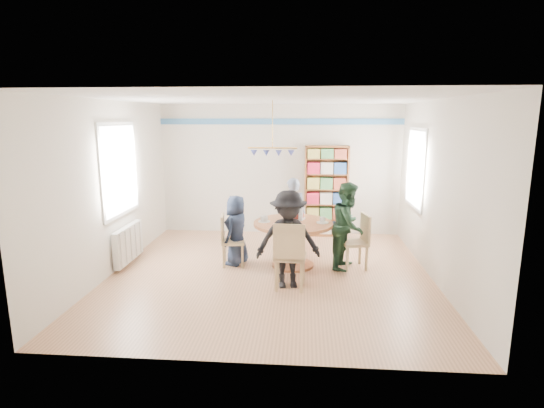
# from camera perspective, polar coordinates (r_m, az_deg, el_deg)

# --- Properties ---
(ground) EXTENTS (5.00, 5.00, 0.00)m
(ground) POSITION_cam_1_polar(r_m,az_deg,el_deg) (6.81, -0.27, -9.37)
(ground) COLOR tan
(room_shell) EXTENTS (5.00, 5.00, 5.00)m
(room_shell) POSITION_cam_1_polar(r_m,az_deg,el_deg) (7.29, -1.76, 5.38)
(room_shell) COLOR white
(room_shell) RESTS_ON ground
(radiator) EXTENTS (0.12, 1.00, 0.60)m
(radiator) POSITION_cam_1_polar(r_m,az_deg,el_deg) (7.55, -18.74, -5.07)
(radiator) COLOR silver
(radiator) RESTS_ON ground
(dining_table) EXTENTS (1.30, 1.30, 0.75)m
(dining_table) POSITION_cam_1_polar(r_m,az_deg,el_deg) (7.00, 2.85, -4.00)
(dining_table) COLOR brown
(dining_table) RESTS_ON ground
(chair_left) EXTENTS (0.42, 0.42, 0.86)m
(chair_left) POSITION_cam_1_polar(r_m,az_deg,el_deg) (7.10, -5.84, -4.54)
(chair_left) COLOR tan
(chair_left) RESTS_ON ground
(chair_right) EXTENTS (0.47, 0.47, 0.90)m
(chair_right) POSITION_cam_1_polar(r_m,az_deg,el_deg) (7.08, 11.59, -4.58)
(chair_right) COLOR tan
(chair_right) RESTS_ON ground
(chair_far) EXTENTS (0.39, 0.39, 0.86)m
(chair_far) POSITION_cam_1_polar(r_m,az_deg,el_deg) (8.02, 3.10, -2.60)
(chair_far) COLOR tan
(chair_far) RESTS_ON ground
(chair_near) EXTENTS (0.47, 0.47, 1.00)m
(chair_near) POSITION_cam_1_polar(r_m,az_deg,el_deg) (6.05, 2.39, -6.59)
(chair_near) COLOR tan
(chair_near) RESTS_ON ground
(person_left) EXTENTS (0.53, 0.66, 1.17)m
(person_left) POSITION_cam_1_polar(r_m,az_deg,el_deg) (7.11, -4.80, -3.53)
(person_left) COLOR #161F32
(person_left) RESTS_ON ground
(person_right) EXTENTS (0.74, 0.83, 1.42)m
(person_right) POSITION_cam_1_polar(r_m,az_deg,el_deg) (6.99, 10.21, -2.89)
(person_right) COLOR black
(person_right) RESTS_ON ground
(person_far) EXTENTS (0.50, 0.33, 1.35)m
(person_far) POSITION_cam_1_polar(r_m,az_deg,el_deg) (7.88, 2.79, -1.32)
(person_far) COLOR gray
(person_far) RESTS_ON ground
(person_near) EXTENTS (0.99, 0.67, 1.43)m
(person_near) POSITION_cam_1_polar(r_m,az_deg,el_deg) (6.10, 2.19, -4.80)
(person_near) COLOR black
(person_near) RESTS_ON ground
(bookshelf) EXTENTS (0.89, 0.27, 1.88)m
(bookshelf) POSITION_cam_1_polar(r_m,az_deg,el_deg) (8.82, 7.29, 1.62)
(bookshelf) COLOR brown
(bookshelf) RESTS_ON ground
(tableware) EXTENTS (1.15, 1.15, 0.30)m
(tableware) POSITION_cam_1_polar(r_m,az_deg,el_deg) (6.96, 2.67, -1.88)
(tableware) COLOR white
(tableware) RESTS_ON dining_table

